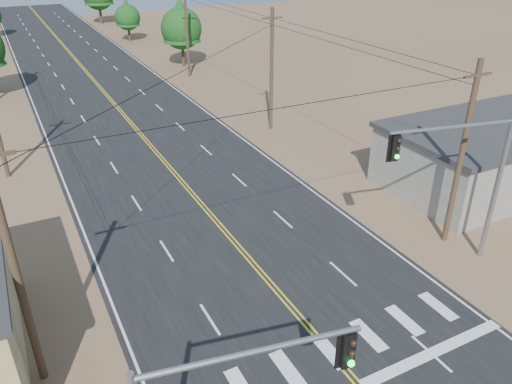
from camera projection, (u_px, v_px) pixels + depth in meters
road at (162, 159)px, 37.65m from camera, size 15.00×200.00×0.02m
building_right at (497, 154)px, 33.45m from camera, size 15.00×8.00×4.00m
utility_pole_left_near at (15, 268)px, 16.83m from camera, size 1.80×0.30×10.00m
utility_pole_right_near at (461, 155)px, 25.40m from camera, size 1.80×0.30×10.00m
utility_pole_right_mid at (272, 70)px, 41.14m from camera, size 1.80×0.30×10.00m
utility_pole_right_far at (187, 32)px, 56.89m from camera, size 1.80×0.30×10.00m
signal_mast_right at (469, 170)px, 23.55m from camera, size 6.29×1.58×7.70m
tree_right_near at (181, 24)px, 61.42m from camera, size 5.05×5.05×8.42m
tree_right_mid at (127, 15)px, 76.69m from camera, size 3.86×3.86×6.43m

